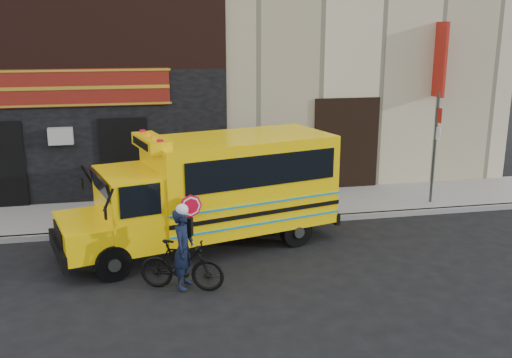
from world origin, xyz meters
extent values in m
plane|color=black|center=(0.00, 0.00, 0.00)|extent=(120.00, 120.00, 0.00)
cube|color=gray|center=(0.00, 2.60, 0.07)|extent=(40.00, 0.20, 0.15)
cube|color=gray|center=(0.00, 4.10, 0.07)|extent=(40.00, 3.00, 0.15)
cube|color=beige|center=(0.00, 10.50, 6.15)|extent=(20.00, 10.00, 12.00)
cube|color=black|center=(-5.00, 5.55, 2.15)|extent=(10.00, 0.30, 4.00)
cube|color=black|center=(-5.00, 5.55, 5.65)|extent=(10.00, 0.28, 3.00)
cube|color=#62180E|center=(-5.00, 5.38, 3.65)|extent=(6.50, 0.12, 1.10)
cube|color=black|center=(-6.80, 5.40, 1.40)|extent=(1.30, 0.10, 2.50)
cube|color=black|center=(-3.20, 5.40, 1.40)|extent=(1.30, 0.10, 2.50)
cube|color=#A61B13|center=(7.00, 5.15, 4.35)|extent=(0.10, 0.70, 2.40)
cylinder|color=black|center=(-3.40, -0.28, 0.40)|extent=(0.85, 0.48, 0.80)
cylinder|color=black|center=(-3.89, 1.55, 0.40)|extent=(0.85, 0.48, 0.80)
cylinder|color=black|center=(1.04, 0.91, 0.40)|extent=(0.85, 0.48, 0.80)
cylinder|color=black|center=(0.55, 2.74, 0.40)|extent=(0.85, 0.48, 0.80)
cube|color=yellow|center=(-4.08, 0.52, 0.80)|extent=(1.48, 2.19, 0.70)
cube|color=black|center=(-4.61, 0.37, 0.55)|extent=(0.65, 2.01, 0.35)
cube|color=yellow|center=(-3.02, 0.80, 1.30)|extent=(1.70, 2.34, 1.70)
cube|color=black|center=(-3.57, 0.65, 1.70)|extent=(0.52, 1.75, 0.90)
cube|color=yellow|center=(-0.26, 1.54, 1.62)|extent=(4.92, 3.29, 2.25)
cube|color=black|center=(1.94, 2.13, 0.55)|extent=(0.69, 2.16, 0.30)
cube|color=black|center=(0.12, 0.49, 2.10)|extent=(3.78, 1.05, 0.75)
cube|color=yellow|center=(-2.44, 0.96, 2.78)|extent=(0.90, 1.67, 0.28)
cylinder|color=red|center=(-1.67, -0.18, 1.55)|extent=(0.51, 0.16, 0.52)
cylinder|color=#39403A|center=(6.00, 3.28, 1.75)|extent=(0.08, 0.08, 3.50)
cube|color=#A61B13|center=(6.01, 3.20, 2.85)|extent=(0.05, 0.31, 0.44)
cube|color=white|center=(6.01, 3.20, 2.30)|extent=(0.05, 0.31, 0.38)
imported|color=black|center=(-1.96, -1.05, 0.54)|extent=(1.88, 1.12, 1.09)
imported|color=black|center=(-1.91, -1.04, 0.86)|extent=(0.63, 0.74, 1.72)
camera|label=1|loc=(-2.63, -12.17, 5.30)|focal=40.00mm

